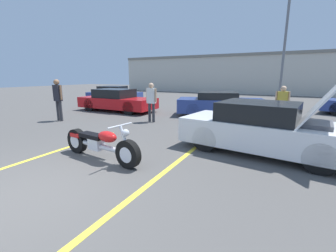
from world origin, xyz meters
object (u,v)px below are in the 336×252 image
(show_car_hood_open, at_px, (264,129))
(spectator_near_motorcycle, at_px, (282,103))
(parked_car_left_row, at_px, (114,94))
(light_pole, at_px, (286,46))
(parked_car_mid_right_row, at_px, (220,104))
(motorcycle, at_px, (100,144))
(spectator_midground, at_px, (151,99))
(parked_car_mid_left_row, at_px, (117,101))
(spectator_by_show_car, at_px, (58,96))

(show_car_hood_open, distance_m, spectator_near_motorcycle, 3.59)
(show_car_hood_open, distance_m, parked_car_left_row, 13.99)
(light_pole, bearing_deg, parked_car_mid_right_row, -108.54)
(motorcycle, height_order, show_car_hood_open, show_car_hood_open)
(parked_car_mid_right_row, bearing_deg, show_car_hood_open, -80.95)
(motorcycle, xyz_separation_m, parked_car_left_row, (-8.20, 10.12, 0.18))
(parked_car_left_row, height_order, spectator_midground, spectator_midground)
(show_car_hood_open, distance_m, parked_car_mid_right_row, 5.57)
(parked_car_left_row, relative_size, spectator_midground, 2.58)
(parked_car_mid_left_row, distance_m, spectator_by_show_car, 3.53)
(light_pole, xyz_separation_m, spectator_midground, (-4.83, -10.56, -3.08))
(spectator_by_show_car, distance_m, spectator_midground, 4.17)
(show_car_hood_open, bearing_deg, spectator_by_show_car, -175.53)
(parked_car_mid_left_row, relative_size, spectator_by_show_car, 2.47)
(parked_car_mid_right_row, height_order, spectator_near_motorcycle, spectator_near_motorcycle)
(motorcycle, distance_m, parked_car_left_row, 13.03)
(parked_car_left_row, bearing_deg, parked_car_mid_right_row, -26.98)
(parked_car_mid_left_row, bearing_deg, show_car_hood_open, -25.15)
(spectator_near_motorcycle, bearing_deg, spectator_midground, -163.79)
(spectator_near_motorcycle, bearing_deg, light_pole, 91.36)
(spectator_near_motorcycle, bearing_deg, show_car_hood_open, -95.27)
(light_pole, bearing_deg, show_car_hood_open, -90.51)
(show_car_hood_open, xyz_separation_m, spectator_near_motorcycle, (0.33, 3.57, 0.31))
(motorcycle, height_order, parked_car_left_row, parked_car_left_row)
(show_car_hood_open, bearing_deg, motorcycle, -138.21)
(spectator_near_motorcycle, distance_m, spectator_midground, 5.25)
(spectator_by_show_car, bearing_deg, spectator_near_motorcycle, 19.59)
(light_pole, bearing_deg, motorcycle, -103.28)
(parked_car_mid_left_row, height_order, parked_car_left_row, parked_car_mid_left_row)
(light_pole, relative_size, spectator_by_show_car, 4.03)
(light_pole, height_order, spectator_by_show_car, light_pole)
(light_pole, height_order, show_car_hood_open, light_pole)
(light_pole, height_order, parked_car_mid_left_row, light_pole)
(parked_car_mid_left_row, distance_m, parked_car_left_row, 5.20)
(motorcycle, height_order, spectator_by_show_car, spectator_by_show_car)
(spectator_midground, bearing_deg, motorcycle, -73.96)
(light_pole, bearing_deg, spectator_midground, -114.58)
(parked_car_mid_right_row, relative_size, spectator_midground, 2.67)
(motorcycle, distance_m, parked_car_mid_left_row, 7.84)
(parked_car_mid_left_row, relative_size, parked_car_left_row, 1.04)
(parked_car_mid_left_row, distance_m, spectator_near_motorcycle, 8.51)
(show_car_hood_open, relative_size, parked_car_mid_right_row, 0.96)
(spectator_by_show_car, bearing_deg, parked_car_mid_right_row, 37.07)
(motorcycle, relative_size, parked_car_left_row, 0.57)
(parked_car_mid_left_row, relative_size, spectator_near_motorcycle, 2.82)
(show_car_hood_open, distance_m, parked_car_mid_left_row, 9.04)
(parked_car_mid_right_row, bearing_deg, light_pole, 54.35)
(show_car_hood_open, relative_size, spectator_near_motorcycle, 2.69)
(parked_car_mid_right_row, distance_m, spectator_midground, 3.70)
(spectator_near_motorcycle, bearing_deg, spectator_by_show_car, -160.41)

